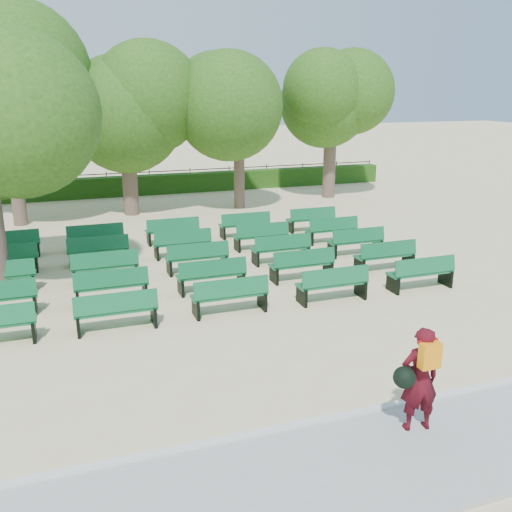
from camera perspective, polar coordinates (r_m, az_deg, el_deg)
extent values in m
plane|color=beige|center=(14.28, -5.13, -3.54)|extent=(120.00, 120.00, 0.00)
cube|color=#A3A39F|center=(8.10, 8.99, -20.48)|extent=(30.00, 2.20, 0.06)
cube|color=silver|center=(8.93, 5.38, -16.31)|extent=(30.00, 0.12, 0.10)
cube|color=#234C13|center=(27.58, -12.51, 6.87)|extent=(26.00, 0.70, 0.90)
cube|color=#105E33|center=(15.47, -10.46, -0.50)|extent=(1.72, 0.54, 0.06)
cube|color=#105E33|center=(15.22, -10.38, 0.14)|extent=(1.71, 0.20, 0.40)
imported|color=#440912|center=(8.69, 16.04, -11.74)|extent=(0.63, 0.46, 1.60)
cube|color=orange|center=(8.35, 17.01, -9.49)|extent=(0.30, 0.15, 0.37)
sphere|color=black|center=(8.44, 14.61, -11.67)|extent=(0.32, 0.32, 0.32)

